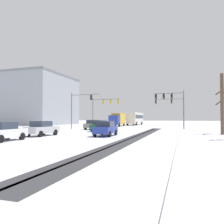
{
  "coord_description": "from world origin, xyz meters",
  "views": [
    {
      "loc": [
        9.55,
        -5.97,
        1.97
      ],
      "look_at": [
        0.0,
        23.82,
        2.8
      ],
      "focal_mm": 35.36,
      "sensor_mm": 36.0,
      "label": 1
    }
  ],
  "objects_px": {
    "traffic_signal_far_left": "(103,105)",
    "car_blue_third": "(106,128)",
    "traffic_signal_near_right": "(172,101)",
    "bus_oncoming": "(135,118)",
    "car_grey_lead": "(93,125)",
    "car_dark_green_second": "(100,126)",
    "car_silver_fourth": "(42,128)",
    "office_building_far_left_block": "(27,100)",
    "traffic_signal_far_right": "(173,106)",
    "traffic_signal_near_left": "(79,104)",
    "bare_tree_sidewalk_far": "(223,101)",
    "car_white_fifth": "(4,131)",
    "box_truck_delivery": "(117,119)"
  },
  "relations": [
    {
      "from": "car_silver_fourth",
      "to": "bus_oncoming",
      "type": "xyz_separation_m",
      "value": [
        2.12,
        39.43,
        1.18
      ]
    },
    {
      "from": "car_dark_green_second",
      "to": "car_silver_fourth",
      "type": "xyz_separation_m",
      "value": [
        -3.18,
        -9.57,
        0.0
      ]
    },
    {
      "from": "car_grey_lead",
      "to": "office_building_far_left_block",
      "type": "height_order",
      "value": "office_building_far_left_block"
    },
    {
      "from": "car_blue_third",
      "to": "bus_oncoming",
      "type": "distance_m",
      "value": 37.74
    },
    {
      "from": "traffic_signal_near_left",
      "to": "box_truck_delivery",
      "type": "xyz_separation_m",
      "value": [
        3.24,
        13.35,
        -2.78
      ]
    },
    {
      "from": "bus_oncoming",
      "to": "office_building_far_left_block",
      "type": "xyz_separation_m",
      "value": [
        -32.25,
        -4.6,
        5.28
      ]
    },
    {
      "from": "traffic_signal_near_left",
      "to": "bare_tree_sidewalk_far",
      "type": "distance_m",
      "value": 23.38
    },
    {
      "from": "car_dark_green_second",
      "to": "bare_tree_sidewalk_far",
      "type": "xyz_separation_m",
      "value": [
        16.03,
        -1.3,
        3.15
      ]
    },
    {
      "from": "car_grey_lead",
      "to": "box_truck_delivery",
      "type": "height_order",
      "value": "box_truck_delivery"
    },
    {
      "from": "box_truck_delivery",
      "to": "car_blue_third",
      "type": "bearing_deg",
      "value": -76.27
    },
    {
      "from": "car_white_fifth",
      "to": "bus_oncoming",
      "type": "bearing_deg",
      "value": 87.56
    },
    {
      "from": "traffic_signal_far_left",
      "to": "bare_tree_sidewalk_far",
      "type": "bearing_deg",
      "value": -38.9
    },
    {
      "from": "bus_oncoming",
      "to": "car_grey_lead",
      "type": "bearing_deg",
      "value": -94.54
    },
    {
      "from": "traffic_signal_near_left",
      "to": "car_silver_fourth",
      "type": "distance_m",
      "value": 16.02
    },
    {
      "from": "traffic_signal_near_right",
      "to": "car_blue_third",
      "type": "height_order",
      "value": "traffic_signal_near_right"
    },
    {
      "from": "box_truck_delivery",
      "to": "traffic_signal_far_right",
      "type": "bearing_deg",
      "value": 3.38
    },
    {
      "from": "traffic_signal_near_left",
      "to": "traffic_signal_far_left",
      "type": "bearing_deg",
      "value": 84.71
    },
    {
      "from": "bare_tree_sidewalk_far",
      "to": "office_building_far_left_block",
      "type": "relative_size",
      "value": 0.29
    },
    {
      "from": "traffic_signal_near_right",
      "to": "car_blue_third",
      "type": "bearing_deg",
      "value": -112.1
    },
    {
      "from": "car_white_fifth",
      "to": "bare_tree_sidewalk_far",
      "type": "relative_size",
      "value": 0.57
    },
    {
      "from": "car_blue_third",
      "to": "car_silver_fourth",
      "type": "distance_m",
      "value": 6.96
    },
    {
      "from": "traffic_signal_far_right",
      "to": "box_truck_delivery",
      "type": "relative_size",
      "value": 0.87
    },
    {
      "from": "bus_oncoming",
      "to": "bare_tree_sidewalk_far",
      "type": "distance_m",
      "value": 35.59
    },
    {
      "from": "car_grey_lead",
      "to": "car_dark_green_second",
      "type": "height_order",
      "value": "same"
    },
    {
      "from": "traffic_signal_far_left",
      "to": "car_blue_third",
      "type": "distance_m",
      "value": 25.42
    },
    {
      "from": "traffic_signal_far_right",
      "to": "car_white_fifth",
      "type": "distance_m",
      "value": 37.34
    },
    {
      "from": "traffic_signal_far_left",
      "to": "car_dark_green_second",
      "type": "height_order",
      "value": "traffic_signal_far_left"
    },
    {
      "from": "traffic_signal_far_right",
      "to": "bus_oncoming",
      "type": "bearing_deg",
      "value": 136.42
    },
    {
      "from": "office_building_far_left_block",
      "to": "traffic_signal_near_left",
      "type": "bearing_deg",
      "value": -35.83
    },
    {
      "from": "bus_oncoming",
      "to": "office_building_far_left_block",
      "type": "relative_size",
      "value": 0.44
    },
    {
      "from": "car_blue_third",
      "to": "car_silver_fourth",
      "type": "height_order",
      "value": "same"
    },
    {
      "from": "traffic_signal_far_right",
      "to": "car_white_fifth",
      "type": "bearing_deg",
      "value": -109.61
    },
    {
      "from": "car_silver_fourth",
      "to": "car_white_fifth",
      "type": "xyz_separation_m",
      "value": [
        0.2,
        -5.6,
        0.0
      ]
    },
    {
      "from": "traffic_signal_near_right",
      "to": "car_grey_lead",
      "type": "bearing_deg",
      "value": -165.63
    },
    {
      "from": "car_grey_lead",
      "to": "box_truck_delivery",
      "type": "relative_size",
      "value": 0.56
    },
    {
      "from": "bare_tree_sidewalk_far",
      "to": "bus_oncoming",
      "type": "bearing_deg",
      "value": 118.75
    },
    {
      "from": "car_blue_third",
      "to": "bare_tree_sidewalk_far",
      "type": "bearing_deg",
      "value": 26.62
    },
    {
      "from": "car_dark_green_second",
      "to": "traffic_signal_far_left",
      "type": "bearing_deg",
      "value": 108.48
    },
    {
      "from": "bare_tree_sidewalk_far",
      "to": "car_blue_third",
      "type": "bearing_deg",
      "value": -153.38
    },
    {
      "from": "traffic_signal_far_right",
      "to": "bus_oncoming",
      "type": "xyz_separation_m",
      "value": [
        -10.55,
        10.04,
        -2.66
      ]
    },
    {
      "from": "bare_tree_sidewalk_far",
      "to": "car_dark_green_second",
      "type": "bearing_deg",
      "value": 175.36
    },
    {
      "from": "car_blue_third",
      "to": "office_building_far_left_block",
      "type": "height_order",
      "value": "office_building_far_left_block"
    },
    {
      "from": "traffic_signal_far_left",
      "to": "traffic_signal_near_left",
      "type": "distance_m",
      "value": 10.24
    },
    {
      "from": "traffic_signal_near_right",
      "to": "bus_oncoming",
      "type": "bearing_deg",
      "value": 116.19
    },
    {
      "from": "car_grey_lead",
      "to": "traffic_signal_near_left",
      "type": "bearing_deg",
      "value": 159.99
    },
    {
      "from": "car_white_fifth",
      "to": "car_blue_third",
      "type": "bearing_deg",
      "value": 49.54
    },
    {
      "from": "bus_oncoming",
      "to": "office_building_far_left_block",
      "type": "distance_m",
      "value": 33.0
    },
    {
      "from": "car_blue_third",
      "to": "traffic_signal_far_right",
      "type": "bearing_deg",
      "value": 77.66
    },
    {
      "from": "traffic_signal_far_right",
      "to": "bare_tree_sidewalk_far",
      "type": "xyz_separation_m",
      "value": [
        6.54,
        -21.12,
        -0.69
      ]
    },
    {
      "from": "car_silver_fourth",
      "to": "car_white_fifth",
      "type": "bearing_deg",
      "value": -87.98
    }
  ]
}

